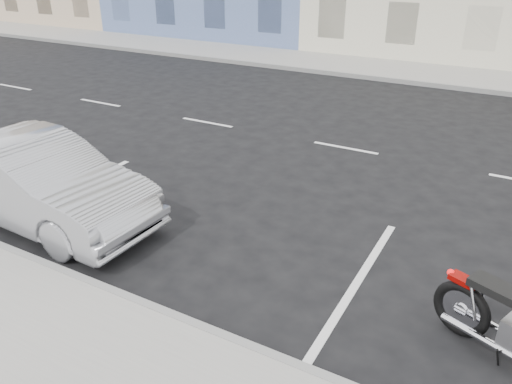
% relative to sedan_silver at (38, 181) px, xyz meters
% --- Properties ---
extents(ground, '(120.00, 120.00, 0.00)m').
position_rel_sedan_silver_xyz_m(ground, '(5.42, 5.92, -0.74)').
color(ground, black).
rests_on(ground, ground).
extents(sidewalk_far, '(80.00, 3.40, 0.15)m').
position_rel_sedan_silver_xyz_m(sidewalk_far, '(0.42, 14.62, -0.67)').
color(sidewalk_far, gray).
rests_on(sidewalk_far, ground).
extents(curb_near, '(80.00, 0.12, 0.16)m').
position_rel_sedan_silver_xyz_m(curb_near, '(0.42, -1.08, -0.66)').
color(curb_near, gray).
rests_on(curb_near, ground).
extents(curb_far, '(80.00, 0.12, 0.16)m').
position_rel_sedan_silver_xyz_m(curb_far, '(0.42, 12.92, -0.66)').
color(curb_far, gray).
rests_on(curb_far, ground).
extents(sedan_silver, '(4.57, 1.74, 1.49)m').
position_rel_sedan_silver_xyz_m(sedan_silver, '(0.00, 0.00, 0.00)').
color(sedan_silver, '#9EA0A5').
rests_on(sedan_silver, ground).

